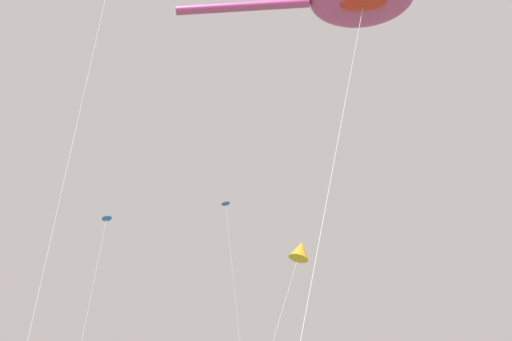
{
  "coord_description": "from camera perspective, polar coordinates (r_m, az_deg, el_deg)",
  "views": [
    {
      "loc": [
        -7.9,
        1.21,
        1.55
      ],
      "look_at": [
        -1.84,
        9.34,
        10.09
      ],
      "focal_mm": 37.51,
      "sensor_mm": 36.0,
      "label": 1
    }
  ],
  "objects": [
    {
      "name": "small_kite_box_yellow",
      "position": [
        34.22,
        -3.03,
        -5.77
      ],
      "size": [
        2.76,
        1.59,
        22.56
      ],
      "rotation": [
        0.0,
        0.0,
        -1.15
      ],
      "color": "blue",
      "rests_on": "ground"
    },
    {
      "name": "small_kite_stunt_black",
      "position": [
        25.32,
        -16.08,
        -7.2
      ],
      "size": [
        0.57,
        1.65,
        16.09
      ],
      "rotation": [
        0.0,
        0.0,
        -0.99
      ],
      "color": "blue",
      "rests_on": "ground"
    },
    {
      "name": "small_kite_tiny_distant",
      "position": [
        21.24,
        4.7,
        -8.59
      ],
      "size": [
        4.39,
        1.86,
        13.12
      ],
      "rotation": [
        0.0,
        0.0,
        -2.68
      ],
      "color": "orange",
      "rests_on": "ground"
    }
  ]
}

